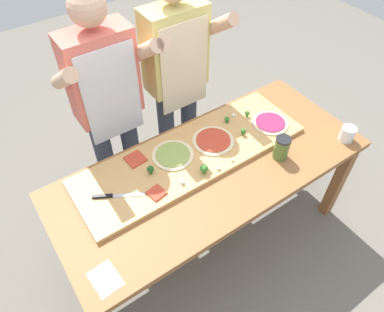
{
  "coord_description": "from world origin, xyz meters",
  "views": [
    {
      "loc": [
        -0.89,
        -1.09,
        2.37
      ],
      "look_at": [
        -0.07,
        0.1,
        0.81
      ],
      "focal_mm": 33.73,
      "sensor_mm": 36.0,
      "label": 1
    }
  ],
  "objects_px": {
    "sauce_jar": "(282,148)",
    "broccoli_floret_front_right": "(204,169)",
    "prep_table": "(210,176)",
    "cheese_crumble_d": "(232,160)",
    "pizza_slice_near_right": "(157,193)",
    "cheese_crumble_b": "(219,168)",
    "chefs_knife": "(111,196)",
    "pizza_slice_center": "(135,159)",
    "pizza_whole_tomato_red": "(213,141)",
    "broccoli_floret_center_left": "(227,119)",
    "broccoli_floret_center_right": "(247,113)",
    "pizza_whole_beet_magenta": "(270,123)",
    "broccoli_floret_front_mid": "(151,169)",
    "flour_cup": "(347,134)",
    "cook_left": "(108,100)",
    "cheese_crumble_a": "(234,116)",
    "cheese_crumble_c": "(182,182)",
    "broccoli_floret_back_right": "(243,131)",
    "cook_right": "(176,73)",
    "recipe_note": "(105,279)",
    "pizza_whole_pesto_green": "(173,155)"
  },
  "relations": [
    {
      "from": "pizza_whole_pesto_green",
      "to": "pizza_whole_beet_magenta",
      "type": "distance_m",
      "value": 0.68
    },
    {
      "from": "broccoli_floret_front_mid",
      "to": "sauce_jar",
      "type": "xyz_separation_m",
      "value": [
        0.72,
        -0.3,
        0.01
      ]
    },
    {
      "from": "pizza_slice_near_right",
      "to": "broccoli_floret_front_mid",
      "type": "height_order",
      "value": "broccoli_floret_front_mid"
    },
    {
      "from": "flour_cup",
      "to": "sauce_jar",
      "type": "bearing_deg",
      "value": 164.01
    },
    {
      "from": "broccoli_floret_front_right",
      "to": "broccoli_floret_front_mid",
      "type": "distance_m",
      "value": 0.3
    },
    {
      "from": "prep_table",
      "to": "pizza_whole_beet_magenta",
      "type": "height_order",
      "value": "pizza_whole_beet_magenta"
    },
    {
      "from": "chefs_knife",
      "to": "pizza_slice_center",
      "type": "relative_size",
      "value": 2.44
    },
    {
      "from": "pizza_slice_near_right",
      "to": "cheese_crumble_b",
      "type": "bearing_deg",
      "value": -8.01
    },
    {
      "from": "pizza_whole_beet_magenta",
      "to": "broccoli_floret_front_right",
      "type": "xyz_separation_m",
      "value": [
        -0.6,
        -0.1,
        0.03
      ]
    },
    {
      "from": "cheese_crumble_a",
      "to": "pizza_whole_beet_magenta",
      "type": "bearing_deg",
      "value": -49.77
    },
    {
      "from": "prep_table",
      "to": "cheese_crumble_d",
      "type": "bearing_deg",
      "value": -26.04
    },
    {
      "from": "cheese_crumble_c",
      "to": "recipe_note",
      "type": "bearing_deg",
      "value": -157.23
    },
    {
      "from": "broccoli_floret_front_right",
      "to": "cook_left",
      "type": "relative_size",
      "value": 0.04
    },
    {
      "from": "cheese_crumble_b",
      "to": "sauce_jar",
      "type": "relative_size",
      "value": 0.11
    },
    {
      "from": "cheese_crumble_a",
      "to": "flour_cup",
      "type": "relative_size",
      "value": 0.23
    },
    {
      "from": "sauce_jar",
      "to": "broccoli_floret_front_right",
      "type": "bearing_deg",
      "value": 163.89
    },
    {
      "from": "pizza_whole_tomato_red",
      "to": "cook_left",
      "type": "xyz_separation_m",
      "value": [
        -0.44,
        0.5,
        0.19
      ]
    },
    {
      "from": "pizza_whole_tomato_red",
      "to": "broccoli_floret_center_right",
      "type": "height_order",
      "value": "broccoli_floret_center_right"
    },
    {
      "from": "broccoli_floret_center_right",
      "to": "cook_right",
      "type": "height_order",
      "value": "cook_right"
    },
    {
      "from": "broccoli_floret_back_right",
      "to": "cook_right",
      "type": "bearing_deg",
      "value": 103.17
    },
    {
      "from": "pizza_slice_near_right",
      "to": "broccoli_floret_center_left",
      "type": "relative_size",
      "value": 1.96
    },
    {
      "from": "prep_table",
      "to": "broccoli_floret_center_right",
      "type": "bearing_deg",
      "value": 24.27
    },
    {
      "from": "pizza_slice_center",
      "to": "flour_cup",
      "type": "distance_m",
      "value": 1.32
    },
    {
      "from": "prep_table",
      "to": "cheese_crumble_d",
      "type": "height_order",
      "value": "cheese_crumble_d"
    },
    {
      "from": "cheese_crumble_c",
      "to": "sauce_jar",
      "type": "distance_m",
      "value": 0.63
    },
    {
      "from": "flour_cup",
      "to": "recipe_note",
      "type": "distance_m",
      "value": 1.65
    },
    {
      "from": "flour_cup",
      "to": "cook_left",
      "type": "height_order",
      "value": "cook_left"
    },
    {
      "from": "broccoli_floret_center_right",
      "to": "broccoli_floret_front_right",
      "type": "bearing_deg",
      "value": -155.66
    },
    {
      "from": "cheese_crumble_a",
      "to": "cook_left",
      "type": "xyz_separation_m",
      "value": [
        -0.69,
        0.39,
        0.18
      ]
    },
    {
      "from": "cheese_crumble_c",
      "to": "sauce_jar",
      "type": "xyz_separation_m",
      "value": [
        0.61,
        -0.14,
        0.04
      ]
    },
    {
      "from": "pizza_slice_near_right",
      "to": "cook_left",
      "type": "height_order",
      "value": "cook_left"
    },
    {
      "from": "pizza_slice_center",
      "to": "broccoli_floret_front_mid",
      "type": "xyz_separation_m",
      "value": [
        0.02,
        -0.14,
        0.03
      ]
    },
    {
      "from": "broccoli_floret_center_left",
      "to": "pizza_whole_beet_magenta",
      "type": "bearing_deg",
      "value": -37.52
    },
    {
      "from": "prep_table",
      "to": "pizza_slice_center",
      "type": "bearing_deg",
      "value": 141.89
    },
    {
      "from": "cook_right",
      "to": "cook_left",
      "type": "bearing_deg",
      "value": 180.0
    },
    {
      "from": "pizza_whole_tomato_red",
      "to": "broccoli_floret_center_left",
      "type": "xyz_separation_m",
      "value": [
        0.18,
        0.09,
        0.02
      ]
    },
    {
      "from": "pizza_whole_beet_magenta",
      "to": "cook_right",
      "type": "relative_size",
      "value": 0.14
    },
    {
      "from": "broccoli_floret_back_right",
      "to": "broccoli_floret_front_right",
      "type": "bearing_deg",
      "value": -163.37
    },
    {
      "from": "pizza_whole_pesto_green",
      "to": "cook_left",
      "type": "relative_size",
      "value": 0.15
    },
    {
      "from": "broccoli_floret_front_mid",
      "to": "cheese_crumble_d",
      "type": "relative_size",
      "value": 4.07
    },
    {
      "from": "recipe_note",
      "to": "flour_cup",
      "type": "bearing_deg",
      "value": -0.73
    },
    {
      "from": "pizza_slice_near_right",
      "to": "sauce_jar",
      "type": "xyz_separation_m",
      "value": [
        0.76,
        -0.16,
        0.04
      ]
    },
    {
      "from": "cheese_crumble_d",
      "to": "cook_left",
      "type": "height_order",
      "value": "cook_left"
    },
    {
      "from": "broccoli_floret_center_left",
      "to": "cheese_crumble_a",
      "type": "xyz_separation_m",
      "value": [
        0.07,
        0.01,
        -0.01
      ]
    },
    {
      "from": "prep_table",
      "to": "cheese_crumble_d",
      "type": "relative_size",
      "value": 133.29
    },
    {
      "from": "cheese_crumble_b",
      "to": "cheese_crumble_c",
      "type": "height_order",
      "value": "cheese_crumble_c"
    },
    {
      "from": "pizza_whole_beet_magenta",
      "to": "recipe_note",
      "type": "relative_size",
      "value": 1.51
    },
    {
      "from": "flour_cup",
      "to": "prep_table",
      "type": "bearing_deg",
      "value": 160.32
    },
    {
      "from": "broccoli_floret_center_right",
      "to": "pizza_whole_beet_magenta",
      "type": "bearing_deg",
      "value": -60.73
    },
    {
      "from": "broccoli_floret_center_left",
      "to": "cheese_crumble_d",
      "type": "distance_m",
      "value": 0.34
    }
  ]
}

